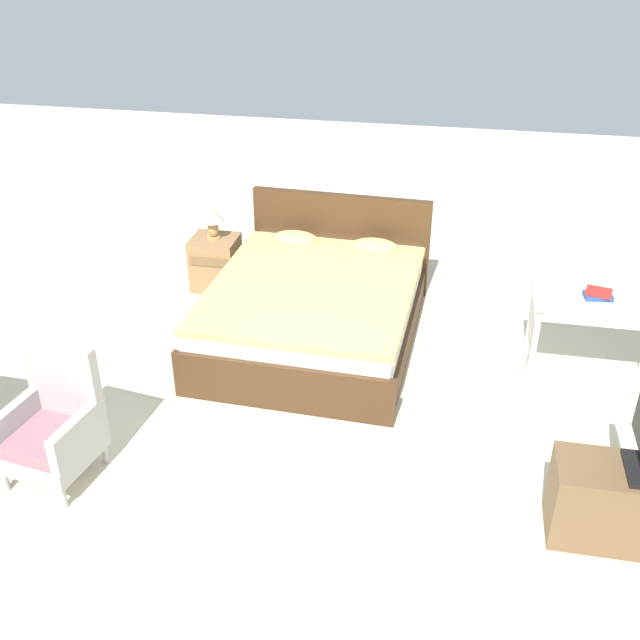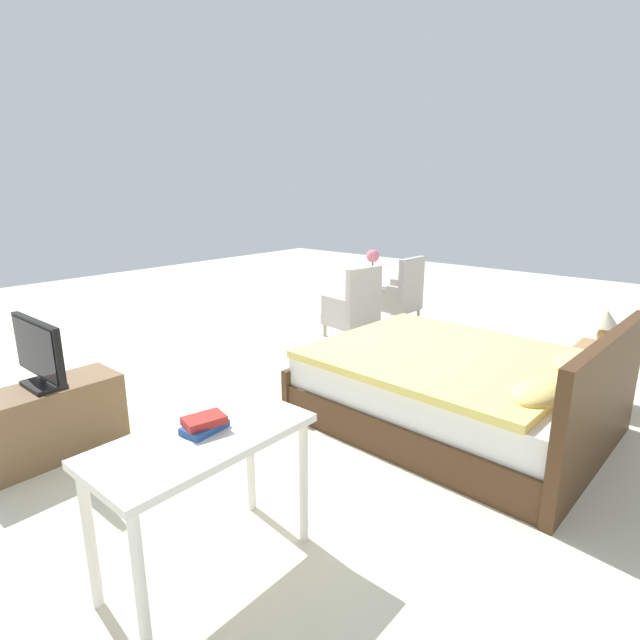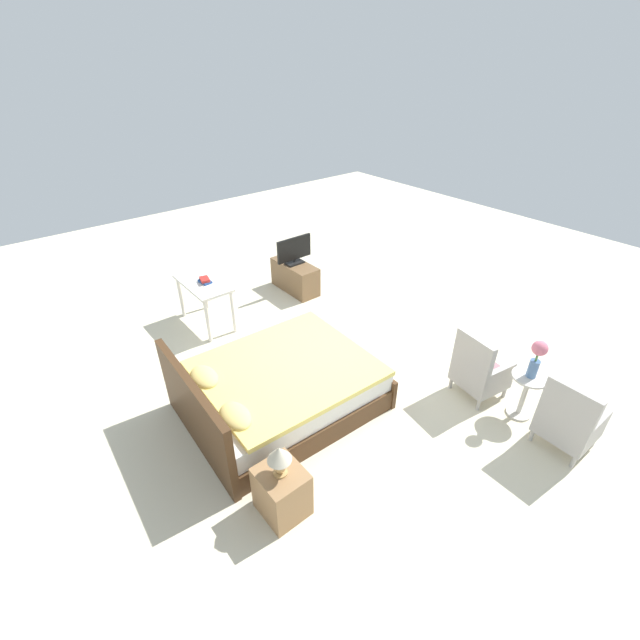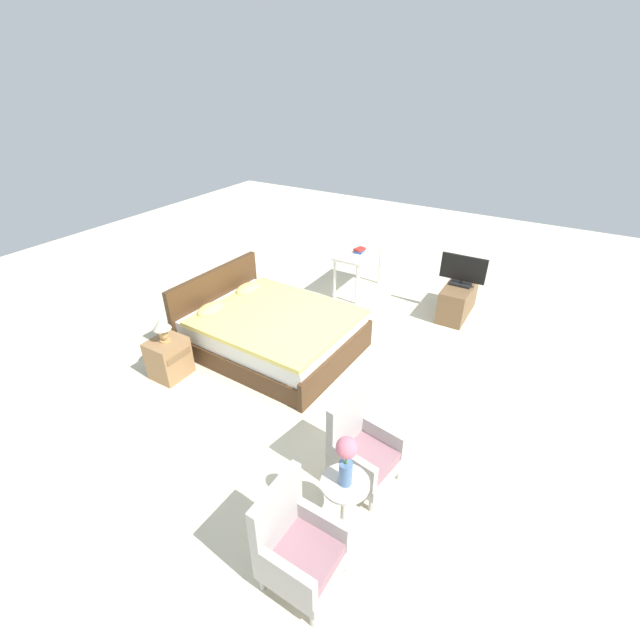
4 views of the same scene
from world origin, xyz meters
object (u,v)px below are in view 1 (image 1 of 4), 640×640
Objects in this scene: table_lamp at (212,218)px; vanity_desk at (600,310)px; tv_stand at (633,505)px; armchair_by_window_right at (54,426)px; nightstand at (216,263)px; book_stack at (598,294)px; bed at (316,307)px.

vanity_desk is at bearing -15.78° from table_lamp.
table_lamp is at bearing 141.95° from tv_stand.
armchair_by_window_right reaches higher than nightstand.
book_stack is (3.60, 1.82, 0.40)m from armchair_by_window_right.
table_lamp is at bearing 90.00° from nightstand.
nightstand is 3.59m from vanity_desk.
bed reaches higher than table_lamp.
book_stack reaches higher than tv_stand.
tv_stand is at bearing -87.34° from book_stack.
book_stack reaches higher than nightstand.
vanity_desk is 0.15m from book_stack.
tv_stand is at bearing -38.04° from nightstand.
armchair_by_window_right reaches higher than tv_stand.
vanity_desk is at bearing 91.34° from tv_stand.
vanity_desk is (2.28, -0.22, 0.34)m from bed.
nightstand is (-1.16, 0.75, -0.04)m from bed.
nightstand is 0.50× the size of vanity_desk.
table_lamp is 0.32× the size of vanity_desk.
bed is at bearing -32.91° from nightstand.
vanity_desk is (3.64, 1.84, 0.26)m from armchair_by_window_right.
table_lamp is at bearing 164.22° from vanity_desk.
book_stack is at bearing 92.66° from tv_stand.
bed reaches higher than book_stack.
tv_stand is 0.92× the size of vanity_desk.
vanity_desk is at bearing 32.12° from book_stack.
armchair_by_window_right is 1.76× the size of nightstand.
book_stack is at bearing -147.88° from vanity_desk.
bed is 2.47m from armchair_by_window_right.
tv_stand is (2.32, -1.97, -0.04)m from bed.
bed reaches higher than vanity_desk.
vanity_desk is (-0.04, 1.75, 0.37)m from tv_stand.
table_lamp is 3.57m from vanity_desk.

